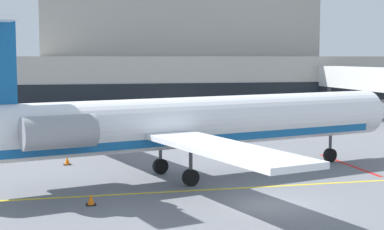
# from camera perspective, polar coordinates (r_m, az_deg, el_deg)

# --- Properties ---
(ground) EXTENTS (120.00, 120.00, 0.11)m
(ground) POSITION_cam_1_polar(r_m,az_deg,el_deg) (27.77, 7.28, -8.85)
(ground) COLOR slate
(terminal_building) EXTENTS (59.33, 11.44, 17.31)m
(terminal_building) POSITION_cam_1_polar(r_m,az_deg,el_deg) (72.69, -1.89, 5.54)
(terminal_building) COLOR #ADA89E
(terminal_building) RESTS_ON ground
(jet_bridge_west) EXTENTS (2.40, 22.79, 5.98)m
(jet_bridge_west) POSITION_cam_1_polar(r_m,az_deg,el_deg) (61.79, 17.67, 3.28)
(jet_bridge_west) COLOR silver
(jet_bridge_west) RESTS_ON ground
(regional_jet) EXTENTS (32.03, 24.28, 8.74)m
(regional_jet) POSITION_cam_1_polar(r_m,az_deg,el_deg) (33.06, -0.54, -0.81)
(regional_jet) COLOR white
(regional_jet) RESTS_ON ground
(baggage_tug) EXTENTS (2.92, 3.86, 1.72)m
(baggage_tug) POSITION_cam_1_polar(r_m,az_deg,el_deg) (52.47, -8.26, -1.05)
(baggage_tug) COLOR #19389E
(baggage_tug) RESTS_ON ground
(pushback_tractor) EXTENTS (1.89, 3.20, 2.25)m
(pushback_tractor) POSITION_cam_1_polar(r_m,az_deg,el_deg) (54.02, 7.47, -0.65)
(pushback_tractor) COLOR #1E4CB2
(pushback_tractor) RESTS_ON ground
(fuel_tank) EXTENTS (6.80, 2.80, 2.31)m
(fuel_tank) POSITION_cam_1_polar(r_m,az_deg,el_deg) (59.17, 2.99, 0.23)
(fuel_tank) COLOR white
(fuel_tank) RESTS_ON ground
(safety_cone_alpha) EXTENTS (0.47, 0.47, 0.55)m
(safety_cone_alpha) POSITION_cam_1_polar(r_m,az_deg,el_deg) (38.46, -12.09, -4.41)
(safety_cone_alpha) COLOR orange
(safety_cone_alpha) RESTS_ON ground
(safety_cone_bravo) EXTENTS (0.47, 0.47, 0.55)m
(safety_cone_bravo) POSITION_cam_1_polar(r_m,az_deg,el_deg) (27.95, -9.84, -8.17)
(safety_cone_bravo) COLOR orange
(safety_cone_bravo) RESTS_ON ground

